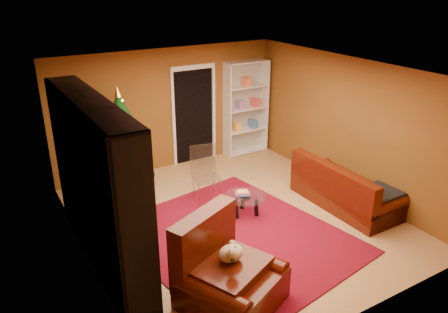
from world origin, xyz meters
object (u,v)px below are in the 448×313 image
rug (235,238)px  gift_box_red (147,173)px  dog (231,253)px  sofa (346,184)px  media_unit (97,183)px  armchair (232,272)px  white_bookshelf (246,108)px  gift_box_green (142,185)px  coffee_table (245,205)px  acrylic_chair (206,178)px  christmas_tree (122,141)px

rug → gift_box_red: size_ratio=17.82×
dog → sofa: size_ratio=0.20×
media_unit → rug: bearing=-18.2°
armchair → white_bookshelf: bearing=30.9°
sofa → rug: bearing=88.1°
rug → gift_box_green: (-0.69, 2.38, 0.11)m
gift_box_red → sofa: bearing=-47.7°
gift_box_green → armchair: (-0.14, -3.61, 0.36)m
coffee_table → acrylic_chair: bearing=112.6°
white_bookshelf → dog: 5.23m
media_unit → armchair: (1.12, -1.85, -0.75)m
rug → media_unit: 2.38m
gift_box_green → armchair: armchair is taller
gift_box_red → media_unit: bearing=-124.3°
media_unit → gift_box_red: media_unit is taller
coffee_table → christmas_tree: bearing=125.1°
sofa → coffee_table: (-1.79, 0.63, -0.24)m
gift_box_green → white_bookshelf: size_ratio=0.11×
gift_box_green → acrylic_chair: size_ratio=0.26×
christmas_tree → armchair: (0.09, -3.91, -0.53)m
media_unit → dog: size_ratio=8.02×
rug → acrylic_chair: (0.22, 1.38, 0.47)m
rug → gift_box_green: size_ratio=14.24×
armchair → dog: size_ratio=3.07×
rug → christmas_tree: bearing=109.1°
coffee_table → acrylic_chair: size_ratio=0.79×
gift_box_red → christmas_tree: bearing=-154.8°
media_unit → acrylic_chair: (2.17, 0.76, -0.75)m
dog → coffee_table: size_ratio=0.53×
white_bookshelf → dog: bearing=-124.7°
media_unit → sofa: size_ratio=1.58×
christmas_tree → dog: 3.85m
gift_box_green → gift_box_red: gift_box_green is taller
white_bookshelf → rug: bearing=-125.0°
armchair → sofa: bearing=-3.7°
acrylic_chair → white_bookshelf: bearing=53.4°
dog → coffee_table: 2.27m
gift_box_red → acrylic_chair: acrylic_chair is taller
gift_box_green → acrylic_chair: acrylic_chair is taller
coffee_table → acrylic_chair: acrylic_chair is taller
coffee_table → gift_box_green: bearing=124.5°
rug → gift_box_green: 2.48m
christmas_tree → coffee_table: 2.69m
acrylic_chair → media_unit: bearing=-148.0°
acrylic_chair → rug: bearing=-86.4°
white_bookshelf → armchair: (-3.03, -4.33, -0.61)m
media_unit → armchair: 2.29m
coffee_table → media_unit: bearing=178.9°
rug → gift_box_red: gift_box_red is taller
christmas_tree → acrylic_chair: christmas_tree is taller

